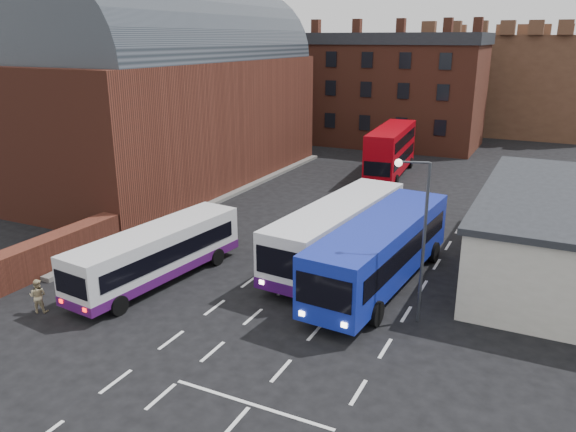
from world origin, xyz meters
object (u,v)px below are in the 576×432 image
at_px(bus_red_double, 391,150).
at_px(street_lamp, 419,227).
at_px(bus_white_outbound, 157,251).
at_px(bus_white_inbound, 338,228).
at_px(pedestrian_beige, 38,296).
at_px(bus_blue, 381,248).

xyz_separation_m(bus_red_double, street_lamp, (8.48, -25.56, 2.01)).
bearing_deg(bus_white_outbound, bus_white_inbound, 47.63).
bearing_deg(pedestrian_beige, bus_white_inbound, -155.42).
relative_size(bus_white_outbound, bus_white_inbound, 0.84).
distance_m(bus_white_outbound, street_lamp, 12.87).
relative_size(bus_white_inbound, bus_blue, 0.98).
distance_m(bus_white_outbound, bus_red_double, 27.35).
xyz_separation_m(bus_white_outbound, bus_white_inbound, (7.17, 6.29, 0.32)).
xyz_separation_m(bus_red_double, pedestrian_beige, (-6.68, -32.08, -1.50)).
xyz_separation_m(bus_white_outbound, street_lamp, (12.50, 1.49, 2.66)).
relative_size(bus_white_inbound, pedestrian_beige, 7.81).
distance_m(bus_red_double, street_lamp, 27.01).
height_order(street_lamp, pedestrian_beige, street_lamp).
distance_m(bus_white_outbound, bus_white_inbound, 9.54).
distance_m(bus_red_double, pedestrian_beige, 32.80).
height_order(bus_white_outbound, bus_red_double, bus_red_double).
distance_m(bus_white_inbound, street_lamp, 7.55).
bearing_deg(bus_white_outbound, bus_red_double, 87.91).
height_order(bus_blue, street_lamp, street_lamp).
bearing_deg(bus_blue, street_lamp, 133.58).
height_order(bus_blue, pedestrian_beige, bus_blue).
height_order(bus_white_inbound, pedestrian_beige, bus_white_inbound).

